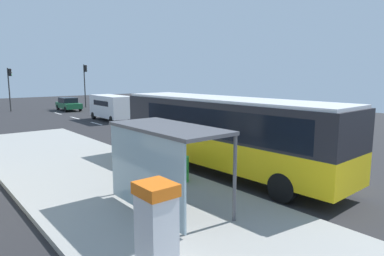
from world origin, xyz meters
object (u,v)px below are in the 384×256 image
(bus, at_px, (223,130))
(traffic_light_near_side, at_px, (85,79))
(recycling_bin_yellow, at_px, (161,162))
(traffic_light_far_side, at_px, (10,83))
(ticket_machine, at_px, (157,230))
(recycling_bin_green, at_px, (182,169))
(bus_shelter, at_px, (159,147))
(recycling_bin_blue, at_px, (171,165))
(sedan_near, at_px, (69,104))
(recycling_bin_orange, at_px, (152,158))
(white_van, at_px, (111,106))

(bus, distance_m, traffic_light_near_side, 33.36)
(bus, distance_m, recycling_bin_yellow, 2.96)
(bus, xyz_separation_m, traffic_light_far_side, (-1.39, 33.32, 1.45))
(ticket_machine, relative_size, traffic_light_near_side, 0.35)
(recycling_bin_green, distance_m, bus_shelter, 3.20)
(traffic_light_near_side, relative_size, traffic_light_far_side, 1.11)
(recycling_bin_blue, bearing_deg, bus, -8.59)
(sedan_near, height_order, recycling_bin_green, sedan_near)
(recycling_bin_blue, distance_m, traffic_light_near_side, 33.70)
(recycling_bin_yellow, height_order, bus_shelter, bus_shelter)
(sedan_near, distance_m, bus_shelter, 33.29)
(recycling_bin_orange, xyz_separation_m, bus_shelter, (-2.21, -3.90, 1.44))
(white_van, xyz_separation_m, sedan_near, (0.10, 11.38, -0.55))
(bus_shelter, bearing_deg, recycling_bin_green, 39.16)
(bus, relative_size, recycling_bin_green, 11.67)
(recycling_bin_blue, xyz_separation_m, recycling_bin_yellow, (0.00, 0.70, 0.00))
(bus, relative_size, white_van, 2.12)
(white_van, height_order, recycling_bin_yellow, white_van)
(ticket_machine, distance_m, recycling_bin_green, 6.20)
(white_van, height_order, traffic_light_near_side, traffic_light_near_side)
(recycling_bin_blue, bearing_deg, bus_shelter, -131.48)
(recycling_bin_orange, bearing_deg, traffic_light_far_side, 88.00)
(recycling_bin_blue, bearing_deg, traffic_light_near_side, 73.22)
(recycling_bin_yellow, bearing_deg, white_van, 69.94)
(recycling_bin_orange, bearing_deg, recycling_bin_blue, -90.00)
(sedan_near, distance_m, recycling_bin_yellow, 29.63)
(white_van, xyz_separation_m, traffic_light_near_side, (3.29, 13.92, 2.27))
(recycling_bin_orange, bearing_deg, bus, -35.52)
(recycling_bin_yellow, distance_m, traffic_light_near_side, 33.04)
(bus, xyz_separation_m, recycling_bin_orange, (-2.49, 1.78, -1.19))
(sedan_near, height_order, recycling_bin_yellow, sedan_near)
(bus, relative_size, bus_shelter, 2.77)
(traffic_light_near_side, relative_size, bus_shelter, 1.37)
(recycling_bin_blue, relative_size, recycling_bin_yellow, 1.00)
(recycling_bin_blue, distance_m, bus_shelter, 3.64)
(bus_shelter, bearing_deg, traffic_light_far_side, 84.66)
(white_van, height_order, recycling_bin_orange, white_van)
(white_van, relative_size, traffic_light_far_side, 1.06)
(white_van, relative_size, traffic_light_near_side, 0.96)
(bus, relative_size, traffic_light_near_side, 2.03)
(white_van, distance_m, bus_shelter, 22.46)
(bus, height_order, traffic_light_near_side, traffic_light_near_side)
(bus, xyz_separation_m, white_van, (3.91, 18.60, -0.50))
(recycling_bin_blue, xyz_separation_m, traffic_light_far_side, (1.10, 32.94, 2.64))
(sedan_near, relative_size, traffic_light_near_side, 0.81)
(sedan_near, bearing_deg, traffic_light_near_side, 38.53)
(sedan_near, bearing_deg, recycling_bin_orange, -102.98)
(bus, height_order, sedan_near, bus)
(recycling_bin_yellow, bearing_deg, sedan_near, 77.32)
(recycling_bin_green, relative_size, bus_shelter, 0.24)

